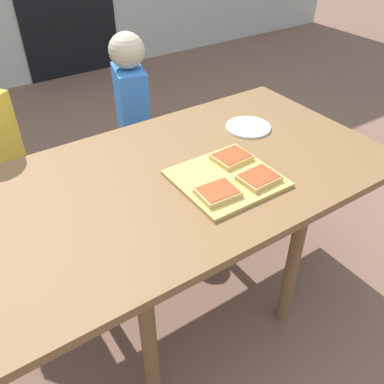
{
  "coord_description": "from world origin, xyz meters",
  "views": [
    {
      "loc": [
        -0.62,
        -1.01,
        1.51
      ],
      "look_at": [
        0.06,
        0.0,
        0.59
      ],
      "focal_mm": 38.32,
      "sensor_mm": 36.0,
      "label": 1
    }
  ],
  "objects": [
    {
      "name": "ground_plane",
      "position": [
        0.0,
        0.0,
        0.0
      ],
      "size": [
        16.0,
        16.0,
        0.0
      ],
      "primitive_type": "plane",
      "color": "brown"
    },
    {
      "name": "dining_table",
      "position": [
        0.0,
        0.0,
        0.62
      ],
      "size": [
        1.55,
        0.85,
        0.69
      ],
      "color": "brown",
      "rests_on": "ground"
    },
    {
      "name": "cutting_board",
      "position": [
        0.12,
        -0.12,
        0.7
      ],
      "size": [
        0.34,
        0.32,
        0.01
      ],
      "primitive_type": "cube",
      "color": "tan",
      "rests_on": "dining_table"
    },
    {
      "name": "pizza_slice_far_right",
      "position": [
        0.2,
        -0.05,
        0.71
      ],
      "size": [
        0.13,
        0.11,
        0.02
      ],
      "color": "tan",
      "rests_on": "cutting_board"
    },
    {
      "name": "pizza_slice_near_left",
      "position": [
        0.03,
        -0.19,
        0.71
      ],
      "size": [
        0.13,
        0.11,
        0.02
      ],
      "color": "tan",
      "rests_on": "cutting_board"
    },
    {
      "name": "pizza_slice_near_right",
      "position": [
        0.2,
        -0.2,
        0.71
      ],
      "size": [
        0.13,
        0.11,
        0.02
      ],
      "color": "tan",
      "rests_on": "cutting_board"
    },
    {
      "name": "plate_white_right",
      "position": [
        0.42,
        0.12,
        0.7
      ],
      "size": [
        0.19,
        0.19,
        0.01
      ],
      "primitive_type": "cylinder",
      "color": "silver",
      "rests_on": "dining_table"
    },
    {
      "name": "child_right",
      "position": [
        0.22,
        0.8,
        0.55
      ],
      "size": [
        0.2,
        0.27,
        0.96
      ],
      "color": "#234349",
      "rests_on": "ground"
    }
  ]
}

